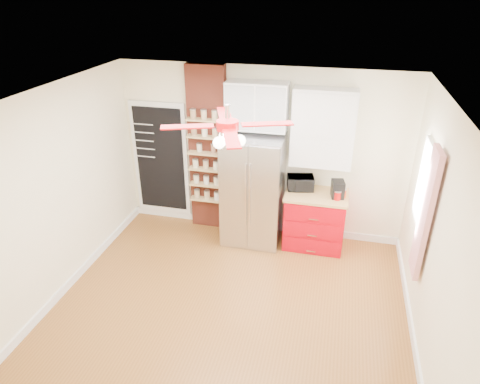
% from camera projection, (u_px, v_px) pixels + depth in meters
% --- Properties ---
extents(floor, '(4.50, 4.50, 0.00)m').
position_uv_depth(floor, '(230.00, 305.00, 5.57)').
color(floor, brown).
rests_on(floor, ground).
extents(ceiling, '(4.50, 4.50, 0.00)m').
position_uv_depth(ceiling, '(227.00, 100.00, 4.36)').
color(ceiling, white).
rests_on(ceiling, wall_back).
extents(wall_back, '(4.50, 0.02, 2.70)m').
position_uv_depth(wall_back, '(261.00, 153.00, 6.70)').
color(wall_back, '#FFF6CD').
rests_on(wall_back, floor).
extents(wall_front, '(4.50, 0.02, 2.70)m').
position_uv_depth(wall_front, '(161.00, 343.00, 3.22)').
color(wall_front, '#FFF6CD').
rests_on(wall_front, floor).
extents(wall_left, '(0.02, 4.00, 2.70)m').
position_uv_depth(wall_left, '(58.00, 194.00, 5.43)').
color(wall_left, '#FFF6CD').
rests_on(wall_left, floor).
extents(wall_right, '(0.02, 4.00, 2.70)m').
position_uv_depth(wall_right, '(435.00, 239.00, 4.49)').
color(wall_right, '#FFF6CD').
rests_on(wall_right, floor).
extents(chalkboard, '(0.95, 0.05, 1.95)m').
position_uv_depth(chalkboard, '(161.00, 159.00, 7.13)').
color(chalkboard, white).
rests_on(chalkboard, wall_back).
extents(brick_pillar, '(0.60, 0.16, 2.70)m').
position_uv_depth(brick_pillar, '(208.00, 151.00, 6.81)').
color(brick_pillar, brown).
rests_on(brick_pillar, floor).
extents(fridge, '(0.90, 0.70, 1.75)m').
position_uv_depth(fridge, '(253.00, 190.00, 6.60)').
color(fridge, silver).
rests_on(fridge, floor).
extents(upper_glass_cabinet, '(0.90, 0.35, 0.70)m').
position_uv_depth(upper_glass_cabinet, '(257.00, 106.00, 6.20)').
color(upper_glass_cabinet, white).
rests_on(upper_glass_cabinet, wall_back).
extents(red_cabinet, '(0.94, 0.64, 0.90)m').
position_uv_depth(red_cabinet, '(314.00, 220.00, 6.63)').
color(red_cabinet, '#AF010F').
rests_on(red_cabinet, floor).
extents(upper_shelf_unit, '(0.90, 0.30, 1.15)m').
position_uv_depth(upper_shelf_unit, '(323.00, 128.00, 6.14)').
color(upper_shelf_unit, white).
rests_on(upper_shelf_unit, wall_back).
extents(window, '(0.04, 0.75, 1.05)m').
position_uv_depth(window, '(425.00, 186.00, 5.19)').
color(window, white).
rests_on(window, wall_right).
extents(curtain, '(0.06, 0.40, 1.55)m').
position_uv_depth(curtain, '(425.00, 214.00, 4.77)').
color(curtain, red).
rests_on(curtain, wall_right).
extents(ceiling_fan, '(1.40, 1.40, 0.44)m').
position_uv_depth(ceiling_fan, '(228.00, 126.00, 4.48)').
color(ceiling_fan, silver).
rests_on(ceiling_fan, ceiling).
extents(toaster_oven, '(0.44, 0.34, 0.22)m').
position_uv_depth(toaster_oven, '(300.00, 183.00, 6.53)').
color(toaster_oven, black).
rests_on(toaster_oven, red_cabinet).
extents(coffee_maker, '(0.22, 0.25, 0.26)m').
position_uv_depth(coffee_maker, '(338.00, 189.00, 6.29)').
color(coffee_maker, black).
rests_on(coffee_maker, red_cabinet).
extents(canister_left, '(0.12, 0.12, 0.13)m').
position_uv_depth(canister_left, '(337.00, 196.00, 6.25)').
color(canister_left, '#A30A09').
rests_on(canister_left, red_cabinet).
extents(canister_right, '(0.14, 0.14, 0.13)m').
position_uv_depth(canister_right, '(342.00, 193.00, 6.31)').
color(canister_right, red).
rests_on(canister_right, red_cabinet).
extents(pantry_jar_oats, '(0.10, 0.10, 0.12)m').
position_uv_depth(pantry_jar_oats, '(199.00, 148.00, 6.69)').
color(pantry_jar_oats, beige).
rests_on(pantry_jar_oats, brick_pillar).
extents(pantry_jar_beans, '(0.08, 0.08, 0.13)m').
position_uv_depth(pantry_jar_beans, '(214.00, 149.00, 6.64)').
color(pantry_jar_beans, '#9C6B4F').
rests_on(pantry_jar_beans, brick_pillar).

